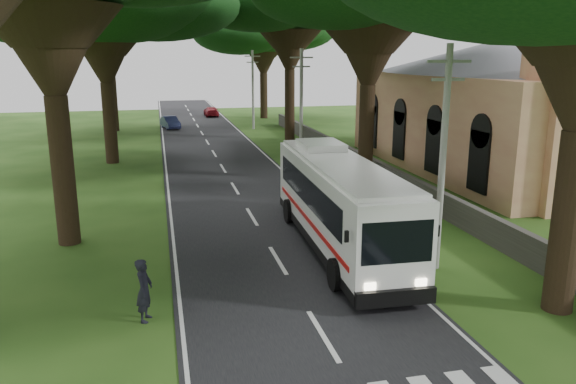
% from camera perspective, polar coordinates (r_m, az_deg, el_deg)
% --- Properties ---
extents(ground, '(140.00, 140.00, 0.00)m').
position_cam_1_polar(ground, '(14.52, 5.91, -18.00)').
color(ground, '#234714').
rests_on(ground, ground).
extents(road, '(8.00, 120.00, 0.04)m').
position_cam_1_polar(road, '(37.64, -6.44, 2.08)').
color(road, black).
rests_on(road, ground).
extents(property_wall, '(0.35, 50.00, 1.20)m').
position_cam_1_polar(property_wall, '(38.62, 7.11, 3.25)').
color(property_wall, '#383533').
rests_on(property_wall, ground).
extents(church, '(14.00, 24.00, 11.60)m').
position_cam_1_polar(church, '(39.91, 20.75, 9.06)').
color(church, tan).
rests_on(church, ground).
extents(pole_near, '(1.60, 0.24, 8.00)m').
position_cam_1_polar(pole_near, '(20.39, 15.46, 3.57)').
color(pole_near, gray).
rests_on(pole_near, ground).
extents(pole_mid, '(1.60, 0.24, 8.00)m').
position_cam_1_polar(pole_mid, '(39.00, 1.35, 8.77)').
color(pole_mid, gray).
rests_on(pole_mid, ground).
extents(pole_far, '(1.60, 0.24, 8.00)m').
position_cam_1_polar(pole_far, '(58.53, -3.59, 10.45)').
color(pole_far, gray).
rests_on(pole_far, ground).
extents(tree_r_far, '(15.29, 15.29, 14.15)m').
position_cam_1_polar(tree_r_far, '(68.87, -2.55, 16.51)').
color(tree_r_far, black).
rests_on(tree_r_far, ground).
extents(coach_bus, '(3.15, 12.21, 3.58)m').
position_cam_1_polar(coach_bus, '(22.43, 5.19, -0.97)').
color(coach_bus, white).
rests_on(coach_bus, ground).
extents(distant_car_b, '(2.13, 4.03, 1.26)m').
position_cam_1_polar(distant_car_b, '(60.36, -11.87, 6.94)').
color(distant_car_b, navy).
rests_on(distant_car_b, road).
extents(distant_car_c, '(1.68, 4.10, 1.19)m').
position_cam_1_polar(distant_car_c, '(71.51, -7.81, 8.12)').
color(distant_car_c, maroon).
rests_on(distant_car_c, road).
extents(pedestrian, '(0.63, 0.79, 1.91)m').
position_cam_1_polar(pedestrian, '(17.11, -14.39, -9.63)').
color(pedestrian, black).
rests_on(pedestrian, ground).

